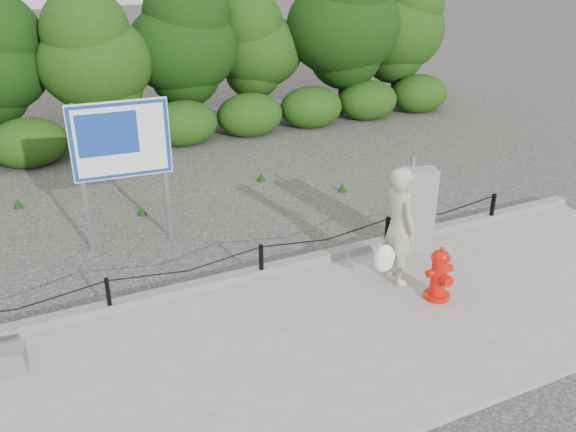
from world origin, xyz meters
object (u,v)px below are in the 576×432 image
(pedestrian, at_px, (398,228))
(advertising_sign, at_px, (121,147))
(utility_cabinet, at_px, (416,210))
(fire_hydrant, at_px, (439,275))

(pedestrian, relative_size, advertising_sign, 0.72)
(pedestrian, xyz_separation_m, utility_cabinet, (0.92, 0.74, -0.18))
(utility_cabinet, xyz_separation_m, advertising_sign, (-4.55, 2.55, 1.07))
(fire_hydrant, height_order, advertising_sign, advertising_sign)
(fire_hydrant, height_order, pedestrian, pedestrian)
(fire_hydrant, bearing_deg, advertising_sign, 133.09)
(fire_hydrant, relative_size, utility_cabinet, 0.51)
(utility_cabinet, bearing_deg, fire_hydrant, -93.53)
(pedestrian, bearing_deg, fire_hydrant, -157.76)
(utility_cabinet, relative_size, advertising_sign, 0.63)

